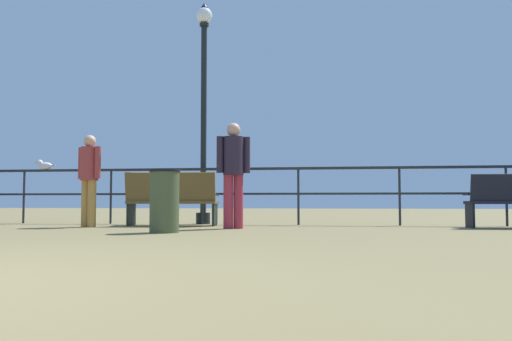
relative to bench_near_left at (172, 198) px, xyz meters
name	(u,v)px	position (x,y,z in m)	size (l,w,h in m)	color
pier_railing	(202,183)	(0.39, 0.72, 0.29)	(18.61, 0.05, 1.09)	#21242B
bench_near_left	(172,198)	(0.00, 0.00, 0.00)	(1.66, 0.80, 0.96)	brown
lamppost_center	(204,97)	(0.36, 0.90, 2.00)	(0.32, 0.32, 4.43)	black
person_by_bench	(233,168)	(1.28, -0.78, 0.48)	(0.53, 0.33, 1.73)	#A72B3D
person_at_railing	(89,174)	(-1.29, -0.62, 0.41)	(0.48, 0.31, 1.59)	#B4813B
seagull_on_rail	(45,165)	(-2.89, 0.72, 0.67)	(0.42, 0.21, 0.20)	silver
trash_bin	(165,201)	(0.51, -2.00, -0.06)	(0.44, 0.44, 0.90)	#414E2E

